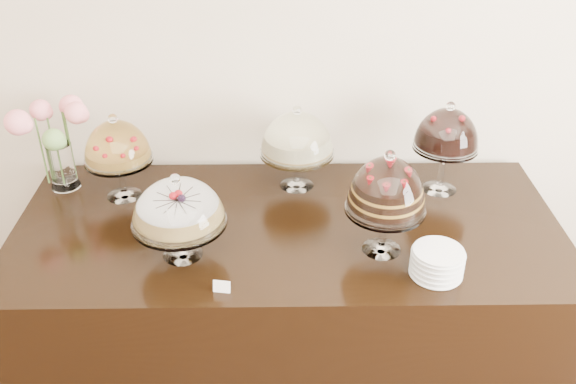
{
  "coord_description": "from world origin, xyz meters",
  "views": [
    {
      "loc": [
        -0.3,
        0.31,
        2.36
      ],
      "look_at": [
        -0.27,
        2.4,
        1.08
      ],
      "focal_mm": 40.0,
      "sensor_mm": 36.0,
      "label": 1
    }
  ],
  "objects_px": {
    "cake_stand_sugar_sponge": "(178,207)",
    "flower_vase": "(55,135)",
    "cake_stand_fruit_tart": "(117,146)",
    "cake_stand_dark_choco": "(447,133)",
    "cake_stand_cheesecake": "(297,138)",
    "plate_stack": "(437,263)",
    "cake_stand_choco_layer": "(387,189)",
    "display_counter": "(288,308)"
  },
  "relations": [
    {
      "from": "flower_vase",
      "to": "cake_stand_choco_layer",
      "type": "bearing_deg",
      "value": -19.97
    },
    {
      "from": "cake_stand_fruit_tart",
      "to": "plate_stack",
      "type": "relative_size",
      "value": 2.06
    },
    {
      "from": "cake_stand_choco_layer",
      "to": "cake_stand_fruit_tart",
      "type": "distance_m",
      "value": 1.13
    },
    {
      "from": "cake_stand_fruit_tart",
      "to": "plate_stack",
      "type": "height_order",
      "value": "cake_stand_fruit_tart"
    },
    {
      "from": "cake_stand_sugar_sponge",
      "to": "cake_stand_dark_choco",
      "type": "xyz_separation_m",
      "value": [
        1.07,
        0.46,
        0.06
      ]
    },
    {
      "from": "cake_stand_choco_layer",
      "to": "cake_stand_cheesecake",
      "type": "height_order",
      "value": "cake_stand_choco_layer"
    },
    {
      "from": "cake_stand_cheesecake",
      "to": "flower_vase",
      "type": "height_order",
      "value": "flower_vase"
    },
    {
      "from": "display_counter",
      "to": "cake_stand_sugar_sponge",
      "type": "bearing_deg",
      "value": -153.34
    },
    {
      "from": "cake_stand_sugar_sponge",
      "to": "cake_stand_fruit_tart",
      "type": "relative_size",
      "value": 0.91
    },
    {
      "from": "cake_stand_fruit_tart",
      "to": "plate_stack",
      "type": "xyz_separation_m",
      "value": [
        1.23,
        -0.56,
        -0.19
      ]
    },
    {
      "from": "display_counter",
      "to": "cake_stand_fruit_tart",
      "type": "xyz_separation_m",
      "value": [
        -0.7,
        0.23,
        0.69
      ]
    },
    {
      "from": "display_counter",
      "to": "cake_stand_fruit_tart",
      "type": "relative_size",
      "value": 5.74
    },
    {
      "from": "cake_stand_sugar_sponge",
      "to": "cake_stand_fruit_tart",
      "type": "height_order",
      "value": "cake_stand_fruit_tart"
    },
    {
      "from": "display_counter",
      "to": "cake_stand_cheesecake",
      "type": "relative_size",
      "value": 5.77
    },
    {
      "from": "plate_stack",
      "to": "display_counter",
      "type": "bearing_deg",
      "value": 147.73
    },
    {
      "from": "cake_stand_fruit_tart",
      "to": "flower_vase",
      "type": "bearing_deg",
      "value": 164.13
    },
    {
      "from": "cake_stand_dark_choco",
      "to": "cake_stand_fruit_tart",
      "type": "distance_m",
      "value": 1.38
    },
    {
      "from": "cake_stand_dark_choco",
      "to": "plate_stack",
      "type": "bearing_deg",
      "value": -103.42
    },
    {
      "from": "flower_vase",
      "to": "plate_stack",
      "type": "distance_m",
      "value": 1.65
    },
    {
      "from": "cake_stand_sugar_sponge",
      "to": "flower_vase",
      "type": "bearing_deg",
      "value": 138.97
    },
    {
      "from": "cake_stand_choco_layer",
      "to": "cake_stand_fruit_tart",
      "type": "relative_size",
      "value": 1.11
    },
    {
      "from": "cake_stand_dark_choco",
      "to": "flower_vase",
      "type": "xyz_separation_m",
      "value": [
        -1.65,
        0.04,
        -0.02
      ]
    },
    {
      "from": "display_counter",
      "to": "cake_stand_sugar_sponge",
      "type": "height_order",
      "value": "cake_stand_sugar_sponge"
    },
    {
      "from": "cake_stand_sugar_sponge",
      "to": "cake_stand_cheesecake",
      "type": "xyz_separation_m",
      "value": [
        0.44,
        0.5,
        0.02
      ]
    },
    {
      "from": "cake_stand_cheesecake",
      "to": "plate_stack",
      "type": "relative_size",
      "value": 2.05
    },
    {
      "from": "cake_stand_choco_layer",
      "to": "flower_vase",
      "type": "relative_size",
      "value": 1.06
    },
    {
      "from": "cake_stand_cheesecake",
      "to": "plate_stack",
      "type": "distance_m",
      "value": 0.82
    },
    {
      "from": "cake_stand_choco_layer",
      "to": "cake_stand_sugar_sponge",
      "type": "bearing_deg",
      "value": -178.27
    },
    {
      "from": "cake_stand_sugar_sponge",
      "to": "flower_vase",
      "type": "height_order",
      "value": "flower_vase"
    },
    {
      "from": "cake_stand_fruit_tart",
      "to": "cake_stand_dark_choco",
      "type": "bearing_deg",
      "value": 1.43
    },
    {
      "from": "cake_stand_cheesecake",
      "to": "cake_stand_dark_choco",
      "type": "relative_size",
      "value": 0.92
    },
    {
      "from": "cake_stand_sugar_sponge",
      "to": "cake_stand_fruit_tart",
      "type": "bearing_deg",
      "value": 125.57
    },
    {
      "from": "cake_stand_choco_layer",
      "to": "cake_stand_dark_choco",
      "type": "xyz_separation_m",
      "value": [
        0.32,
        0.44,
        0.01
      ]
    },
    {
      "from": "cake_stand_cheesecake",
      "to": "flower_vase",
      "type": "relative_size",
      "value": 0.95
    },
    {
      "from": "cake_stand_dark_choco",
      "to": "flower_vase",
      "type": "distance_m",
      "value": 1.65
    },
    {
      "from": "cake_stand_dark_choco",
      "to": "flower_vase",
      "type": "relative_size",
      "value": 1.03
    },
    {
      "from": "cake_stand_choco_layer",
      "to": "flower_vase",
      "type": "height_order",
      "value": "cake_stand_choco_layer"
    },
    {
      "from": "plate_stack",
      "to": "cake_stand_cheesecake",
      "type": "bearing_deg",
      "value": 127.21
    },
    {
      "from": "cake_stand_choco_layer",
      "to": "plate_stack",
      "type": "bearing_deg",
      "value": -41.91
    },
    {
      "from": "display_counter",
      "to": "cake_stand_dark_choco",
      "type": "distance_m",
      "value": 1.02
    },
    {
      "from": "cake_stand_sugar_sponge",
      "to": "cake_stand_cheesecake",
      "type": "height_order",
      "value": "cake_stand_cheesecake"
    },
    {
      "from": "cake_stand_choco_layer",
      "to": "cake_stand_fruit_tart",
      "type": "bearing_deg",
      "value": 158.99
    }
  ]
}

